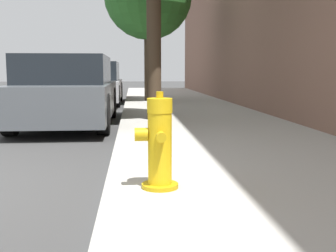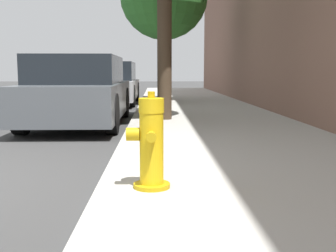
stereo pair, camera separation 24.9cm
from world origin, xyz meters
TOP-DOWN VIEW (x-y plane):
  - sidewalk_slab at (3.38, 0.00)m, footprint 3.16×40.00m
  - fire_hydrant at (2.25, -0.37)m, footprint 0.35×0.37m
  - parked_car_near at (0.80, 4.57)m, footprint 1.71×4.19m
  - parked_car_mid at (0.76, 9.97)m, footprint 1.82×4.35m

SIDE VIEW (x-z plane):
  - sidewalk_slab at x=3.38m, z-range 0.00..0.12m
  - fire_hydrant at x=2.25m, z-range 0.08..0.86m
  - parked_car_mid at x=0.76m, z-range -0.02..1.31m
  - parked_car_near at x=0.80m, z-range -0.01..1.32m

